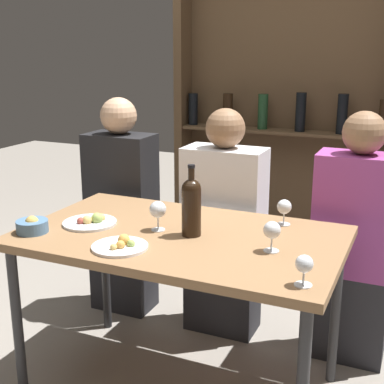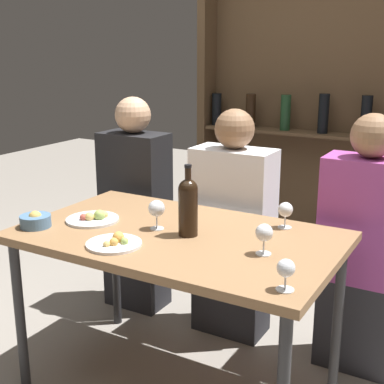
# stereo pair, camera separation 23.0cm
# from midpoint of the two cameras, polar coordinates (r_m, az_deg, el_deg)

# --- Properties ---
(dining_table) EXTENTS (1.34, 0.80, 0.75)m
(dining_table) POSITION_cam_midpoint_polar(r_m,az_deg,el_deg) (2.27, 1.40, -5.98)
(dining_table) COLOR olive
(dining_table) RESTS_ON ground_plane
(wine_rack_wall) EXTENTS (1.52, 0.21, 2.32)m
(wine_rack_wall) POSITION_cam_midpoint_polar(r_m,az_deg,el_deg) (3.67, 14.07, 9.67)
(wine_rack_wall) COLOR #4C3823
(wine_rack_wall) RESTS_ON ground_plane
(wine_bottle) EXTENTS (0.08, 0.08, 0.30)m
(wine_bottle) POSITION_cam_midpoint_polar(r_m,az_deg,el_deg) (2.18, 2.57, -1.40)
(wine_bottle) COLOR black
(wine_bottle) RESTS_ON dining_table
(wine_glass_0) EXTENTS (0.06, 0.06, 0.11)m
(wine_glass_0) POSITION_cam_midpoint_polar(r_m,az_deg,el_deg) (2.34, 12.74, -1.98)
(wine_glass_0) COLOR silver
(wine_glass_0) RESTS_ON dining_table
(wine_glass_1) EXTENTS (0.06, 0.06, 0.11)m
(wine_glass_1) POSITION_cam_midpoint_polar(r_m,az_deg,el_deg) (1.76, 13.74, -8.11)
(wine_glass_1) COLOR silver
(wine_glass_1) RESTS_ON dining_table
(wine_glass_2) EXTENTS (0.07, 0.07, 0.13)m
(wine_glass_2) POSITION_cam_midpoint_polar(r_m,az_deg,el_deg) (2.27, -0.90, -1.88)
(wine_glass_2) COLOR silver
(wine_glass_2) RESTS_ON dining_table
(wine_glass_3) EXTENTS (0.07, 0.07, 0.12)m
(wine_glass_3) POSITION_cam_midpoint_polar(r_m,az_deg,el_deg) (2.03, 10.95, -4.44)
(wine_glass_3) COLOR silver
(wine_glass_3) RESTS_ON dining_table
(food_plate_0) EXTENTS (0.24, 0.24, 0.05)m
(food_plate_0) POSITION_cam_midpoint_polar(r_m,az_deg,el_deg) (2.41, -7.82, -2.85)
(food_plate_0) COLOR silver
(food_plate_0) RESTS_ON dining_table
(food_plate_1) EXTENTS (0.22, 0.22, 0.05)m
(food_plate_1) POSITION_cam_midpoint_polar(r_m,az_deg,el_deg) (2.11, -5.16, -5.48)
(food_plate_1) COLOR white
(food_plate_1) RESTS_ON dining_table
(snack_bowl) EXTENTS (0.13, 0.13, 0.07)m
(snack_bowl) POSITION_cam_midpoint_polar(r_m,az_deg,el_deg) (2.38, -13.73, -3.01)
(snack_bowl) COLOR #4C7299
(snack_bowl) RESTS_ON dining_table
(seated_person_left) EXTENTS (0.38, 0.22, 1.24)m
(seated_person_left) POSITION_cam_midpoint_polar(r_m,az_deg,el_deg) (3.10, -3.93, -2.01)
(seated_person_left) COLOR #26262B
(seated_person_left) RESTS_ON ground_plane
(seated_person_center) EXTENTS (0.42, 0.22, 1.21)m
(seated_person_center) POSITION_cam_midpoint_polar(r_m,az_deg,el_deg) (2.82, 6.68, -4.26)
(seated_person_center) COLOR #26262B
(seated_person_center) RESTS_ON ground_plane
(seated_person_right) EXTENTS (0.39, 0.22, 1.23)m
(seated_person_right) POSITION_cam_midpoint_polar(r_m,az_deg,el_deg) (2.65, 20.16, -6.21)
(seated_person_right) COLOR #26262B
(seated_person_right) RESTS_ON ground_plane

